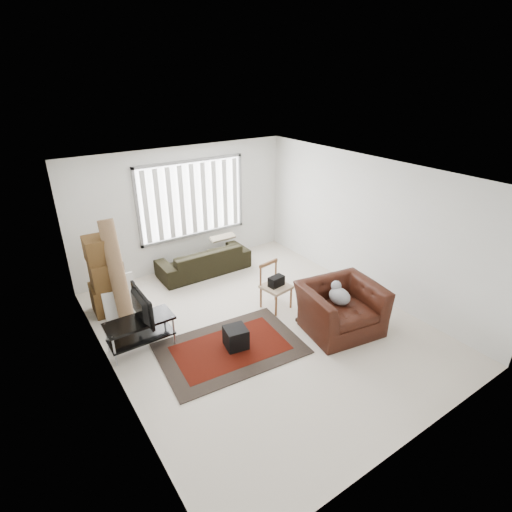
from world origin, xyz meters
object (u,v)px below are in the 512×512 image
(moving_boxes, at_px, (106,278))
(sofa, at_px, (204,256))
(tv_stand, at_px, (140,328))
(side_chair, at_px, (275,284))
(armchair, at_px, (341,305))

(moving_boxes, bearing_deg, sofa, 10.96)
(tv_stand, bearing_deg, moving_boxes, 93.82)
(sofa, xyz_separation_m, side_chair, (0.44, -2.07, 0.10))
(moving_boxes, relative_size, sofa, 0.73)
(side_chair, distance_m, armchair, 1.29)
(sofa, bearing_deg, armchair, 106.67)
(tv_stand, xyz_separation_m, sofa, (2.09, 1.85, 0.00))
(tv_stand, bearing_deg, sofa, 41.60)
(tv_stand, distance_m, armchair, 3.34)
(tv_stand, distance_m, moving_boxes, 1.47)
(moving_boxes, height_order, armchair, moving_boxes)
(armchair, bearing_deg, moving_boxes, 147.40)
(moving_boxes, xyz_separation_m, armchair, (3.13, -2.84, -0.21))
(tv_stand, height_order, sofa, sofa)
(tv_stand, relative_size, sofa, 0.53)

